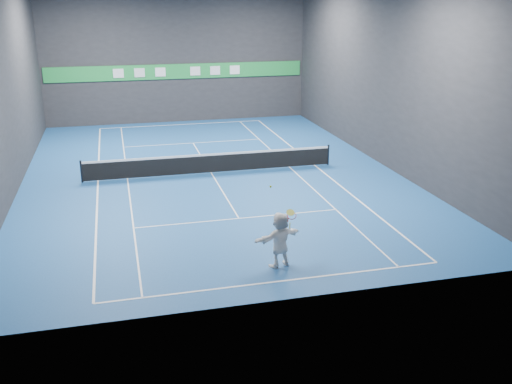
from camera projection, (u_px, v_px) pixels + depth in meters
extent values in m
plane|color=navy|center=(211.00, 173.00, 28.50)|extent=(26.00, 26.00, 0.00)
cube|color=#27272A|center=(177.00, 57.00, 38.98)|extent=(18.00, 0.10, 9.00)
cube|color=#27272A|center=(291.00, 149.00, 15.11)|extent=(18.00, 0.10, 9.00)
cube|color=#27272A|center=(6.00, 89.00, 24.97)|extent=(0.10, 26.00, 9.00)
cube|color=#27272A|center=(383.00, 76.00, 29.12)|extent=(0.10, 26.00, 9.00)
cube|color=white|center=(277.00, 282.00, 17.58)|extent=(10.98, 0.08, 0.01)
cube|color=white|center=(182.00, 124.00, 39.41)|extent=(10.98, 0.08, 0.01)
cube|color=white|center=(98.00, 181.00, 27.23)|extent=(0.08, 23.78, 0.01)
cube|color=white|center=(315.00, 165.00, 29.76)|extent=(0.08, 23.78, 0.01)
cube|color=white|center=(127.00, 179.00, 27.55)|extent=(0.06, 23.78, 0.01)
cube|color=white|center=(290.00, 167.00, 29.45)|extent=(0.06, 23.78, 0.01)
cube|color=white|center=(239.00, 218.00, 22.62)|extent=(8.23, 0.06, 0.01)
cube|color=white|center=(193.00, 143.00, 34.37)|extent=(8.23, 0.06, 0.01)
cube|color=white|center=(211.00, 173.00, 28.50)|extent=(0.06, 12.80, 0.01)
imported|color=white|center=(280.00, 240.00, 18.34)|extent=(1.80, 1.10, 1.85)
sphere|color=#D4F729|center=(271.00, 187.00, 17.88)|extent=(0.07, 0.07, 0.07)
cylinder|color=black|center=(81.00, 171.00, 26.90)|extent=(0.10, 0.10, 1.07)
cylinder|color=black|center=(328.00, 155.00, 29.76)|extent=(0.10, 0.10, 1.07)
cube|color=black|center=(211.00, 164.00, 28.35)|extent=(12.40, 0.03, 0.86)
cube|color=white|center=(211.00, 155.00, 28.19)|extent=(12.40, 0.04, 0.10)
cube|color=green|center=(178.00, 71.00, 39.25)|extent=(17.64, 0.06, 1.00)
cube|color=white|center=(118.00, 73.00, 38.27)|extent=(0.70, 0.04, 0.60)
cube|color=silver|center=(140.00, 73.00, 38.59)|extent=(0.70, 0.04, 0.60)
cube|color=white|center=(160.00, 72.00, 38.91)|extent=(0.70, 0.04, 0.60)
cube|color=white|center=(195.00, 71.00, 39.47)|extent=(0.70, 0.04, 0.60)
cube|color=white|center=(215.00, 70.00, 39.79)|extent=(0.70, 0.04, 0.60)
cube|color=white|center=(235.00, 70.00, 40.11)|extent=(0.70, 0.04, 0.60)
torus|color=red|center=(292.00, 216.00, 18.23)|extent=(0.42, 0.38, 0.23)
cylinder|color=#CBD34A|center=(290.00, 212.00, 18.18)|extent=(0.38, 0.32, 0.20)
cylinder|color=#AF1214|center=(288.00, 220.00, 18.24)|extent=(0.04, 0.09, 0.18)
cylinder|color=#FFE80D|center=(290.00, 226.00, 18.30)|extent=(0.08, 0.14, 0.26)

